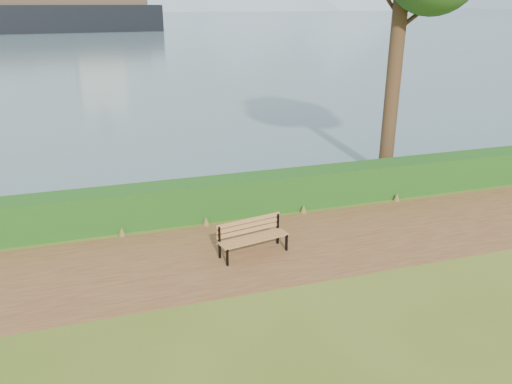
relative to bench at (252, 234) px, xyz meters
name	(u,v)px	position (x,y,z in m)	size (l,w,h in m)	color
ground	(273,255)	(0.42, -0.25, -0.46)	(140.00, 140.00, 0.00)	#455D1A
path	(269,249)	(0.42, 0.05, -0.46)	(40.00, 3.40, 0.01)	brown
hedge	(241,195)	(0.42, 2.35, 0.04)	(32.00, 0.85, 1.00)	#144614
water	(97,15)	(0.42, 259.75, -0.46)	(700.00, 510.00, 0.00)	#3F5666
bench	(252,234)	(0.00, 0.00, 0.00)	(1.67, 0.77, 0.81)	black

